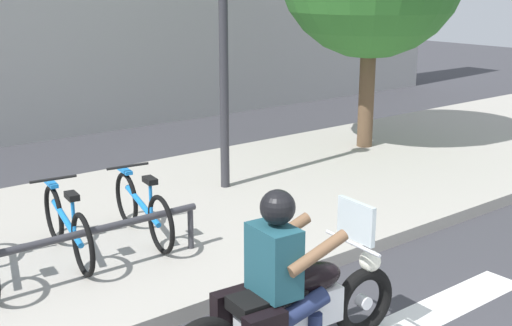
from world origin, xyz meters
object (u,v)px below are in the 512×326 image
motorcycle (291,309)px  bicycle_3 (142,208)px  street_lamp (223,10)px  bicycle_2 (67,226)px  bike_rack (47,246)px  rider (283,268)px

motorcycle → bicycle_3: (0.21, 2.65, 0.04)m
street_lamp → bicycle_2: bearing=-159.8°
street_lamp → bike_rack: bearing=-153.6°
motorcycle → bicycle_3: 2.66m
rider → bicycle_3: rider is taller
motorcycle → bicycle_2: motorcycle is taller
bike_rack → bicycle_2: bearing=52.5°
rider → bike_rack: size_ratio=0.45×
motorcycle → bicycle_2: size_ratio=1.31×
rider → motorcycle: bearing=-7.5°
bicycle_3 → bike_rack: size_ratio=0.50×
rider → street_lamp: 4.49m
motorcycle → rider: (-0.08, 0.01, 0.36)m
street_lamp → rider: bearing=-120.0°
motorcycle → bike_rack: size_ratio=0.67×
bicycle_3 → rider: bearing=-96.2°
bicycle_3 → street_lamp: 2.86m
bicycle_2 → bike_rack: (-0.43, -0.55, 0.07)m
bicycle_2 → street_lamp: 3.46m
bicycle_2 → street_lamp: street_lamp is taller
bike_rack → bicycle_3: bearing=23.5°
bicycle_2 → street_lamp: (2.65, 0.97, 2.00)m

